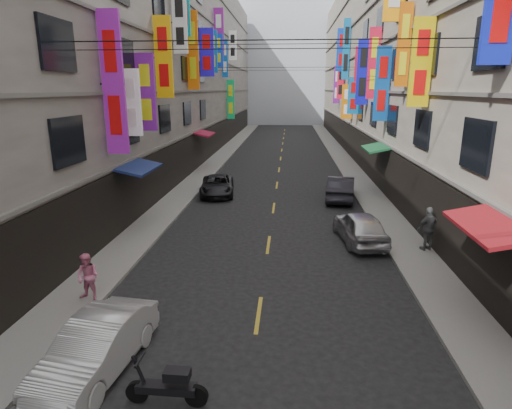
% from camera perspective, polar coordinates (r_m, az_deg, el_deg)
% --- Properties ---
extents(sidewalk_left, '(2.00, 90.00, 0.12)m').
position_cam_1_polar(sidewalk_left, '(36.78, -6.33, 4.86)').
color(sidewalk_left, slate).
rests_on(sidewalk_left, ground).
extents(sidewalk_right, '(2.00, 90.00, 0.12)m').
position_cam_1_polar(sidewalk_right, '(36.51, 12.57, 4.51)').
color(sidewalk_right, slate).
rests_on(sidewalk_right, ground).
extents(building_row_left, '(10.14, 90.00, 19.00)m').
position_cam_1_polar(building_row_left, '(37.90, -16.22, 18.99)').
color(building_row_left, gray).
rests_on(building_row_left, ground).
extents(building_row_right, '(10.14, 90.00, 19.00)m').
position_cam_1_polar(building_row_right, '(37.38, 23.08, 18.48)').
color(building_row_right, '#B0A694').
rests_on(building_row_right, ground).
extents(haze_block, '(18.00, 8.00, 22.00)m').
position_cam_1_polar(haze_block, '(85.67, 4.10, 18.08)').
color(haze_block, silver).
rests_on(haze_block, ground).
extents(shop_signage, '(14.00, 55.00, 12.28)m').
position_cam_1_polar(shop_signage, '(28.90, 2.73, 20.29)').
color(shop_signage, '#0F24B9').
rests_on(shop_signage, ground).
extents(street_awnings, '(13.99, 35.20, 0.41)m').
position_cam_1_polar(street_awnings, '(19.99, -1.60, 4.83)').
color(street_awnings, '#155120').
rests_on(street_awnings, ground).
extents(overhead_cables, '(14.00, 38.04, 1.24)m').
position_cam_1_polar(overhead_cables, '(23.67, 2.61, 20.53)').
color(overhead_cables, black).
rests_on(overhead_cables, ground).
extents(lane_markings, '(0.12, 80.20, 0.01)m').
position_cam_1_polar(lane_markings, '(33.22, 2.96, 3.72)').
color(lane_markings, gold).
rests_on(lane_markings, ground).
extents(scooter_crossing, '(1.80, 0.50, 1.14)m').
position_cam_1_polar(scooter_crossing, '(10.09, -11.68, -22.65)').
color(scooter_crossing, black).
rests_on(scooter_crossing, ground).
extents(scooter_far_right, '(0.56, 1.80, 1.14)m').
position_cam_1_polar(scooter_far_right, '(19.34, 13.59, -3.79)').
color(scooter_far_right, black).
rests_on(scooter_far_right, ground).
extents(car_left_mid, '(1.88, 4.15, 1.32)m').
position_cam_1_polar(car_left_mid, '(11.34, -20.48, -17.39)').
color(car_left_mid, silver).
rests_on(car_left_mid, ground).
extents(car_left_far, '(2.56, 4.63, 1.23)m').
position_cam_1_polar(car_left_far, '(27.47, -5.19, 2.55)').
color(car_left_far, black).
rests_on(car_left_far, ground).
extents(car_right_mid, '(2.22, 4.33, 1.41)m').
position_cam_1_polar(car_right_mid, '(19.40, 13.68, -2.92)').
color(car_right_mid, silver).
rests_on(car_right_mid, ground).
extents(car_right_far, '(2.18, 4.65, 1.47)m').
position_cam_1_polar(car_right_far, '(26.57, 11.22, 2.16)').
color(car_right_far, '#232229').
rests_on(car_right_far, ground).
extents(pedestrian_lfar, '(0.83, 0.65, 1.52)m').
position_cam_1_polar(pedestrian_lfar, '(14.58, -21.51, -8.98)').
color(pedestrian_lfar, pink).
rests_on(pedestrian_lfar, sidewalk_left).
extents(pedestrian_rfar, '(1.22, 0.96, 1.84)m').
position_cam_1_polar(pedestrian_rfar, '(18.93, 22.04, -3.01)').
color(pedestrian_rfar, '#535355').
rests_on(pedestrian_rfar, sidewalk_right).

